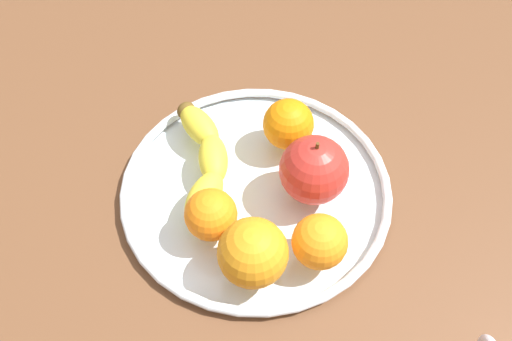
{
  "coord_description": "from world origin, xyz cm",
  "views": [
    {
      "loc": [
        -39.73,
        3.17,
        59.16
      ],
      "look_at": [
        0.0,
        0.0,
        4.8
      ],
      "focal_mm": 39.03,
      "sensor_mm": 36.0,
      "label": 1
    }
  ],
  "objects_px": {
    "fruit_bowl": "(256,189)",
    "banana": "(205,157)",
    "orange_front_left": "(253,253)",
    "apple": "(314,170)",
    "orange_front_right": "(211,215)",
    "orange_center": "(288,124)",
    "orange_back_right": "(320,242)"
  },
  "relations": [
    {
      "from": "fruit_bowl",
      "to": "apple",
      "type": "relative_size",
      "value": 3.73
    },
    {
      "from": "orange_front_right",
      "to": "orange_front_left",
      "type": "bearing_deg",
      "value": -142.42
    },
    {
      "from": "apple",
      "to": "orange_front_right",
      "type": "height_order",
      "value": "apple"
    },
    {
      "from": "apple",
      "to": "orange_front_left",
      "type": "height_order",
      "value": "apple"
    },
    {
      "from": "banana",
      "to": "orange_back_right",
      "type": "distance_m",
      "value": 0.19
    },
    {
      "from": "fruit_bowl",
      "to": "orange_front_right",
      "type": "height_order",
      "value": "orange_front_right"
    },
    {
      "from": "apple",
      "to": "orange_front_left",
      "type": "distance_m",
      "value": 0.13
    },
    {
      "from": "fruit_bowl",
      "to": "apple",
      "type": "xyz_separation_m",
      "value": [
        -0.01,
        -0.07,
        0.05
      ]
    },
    {
      "from": "banana",
      "to": "orange_front_left",
      "type": "distance_m",
      "value": 0.16
    },
    {
      "from": "apple",
      "to": "orange_front_left",
      "type": "relative_size",
      "value": 1.18
    },
    {
      "from": "orange_front_right",
      "to": "apple",
      "type": "bearing_deg",
      "value": -69.86
    },
    {
      "from": "orange_back_right",
      "to": "apple",
      "type": "bearing_deg",
      "value": -3.59
    },
    {
      "from": "orange_center",
      "to": "orange_front_left",
      "type": "xyz_separation_m",
      "value": [
        -0.18,
        0.06,
        0.01
      ]
    },
    {
      "from": "orange_front_left",
      "to": "fruit_bowl",
      "type": "bearing_deg",
      "value": -6.22
    },
    {
      "from": "fruit_bowl",
      "to": "orange_front_left",
      "type": "bearing_deg",
      "value": 173.78
    },
    {
      "from": "apple",
      "to": "orange_center",
      "type": "bearing_deg",
      "value": 14.47
    },
    {
      "from": "orange_back_right",
      "to": "orange_front_left",
      "type": "distance_m",
      "value": 0.08
    },
    {
      "from": "orange_front_right",
      "to": "orange_center",
      "type": "xyz_separation_m",
      "value": [
        0.13,
        -0.1,
        0.0
      ]
    },
    {
      "from": "apple",
      "to": "orange_center",
      "type": "xyz_separation_m",
      "value": [
        0.08,
        0.02,
        -0.01
      ]
    },
    {
      "from": "fruit_bowl",
      "to": "banana",
      "type": "xyz_separation_m",
      "value": [
        0.03,
        0.06,
        0.03
      ]
    },
    {
      "from": "banana",
      "to": "fruit_bowl",
      "type": "bearing_deg",
      "value": -120.44
    },
    {
      "from": "banana",
      "to": "orange_center",
      "type": "xyz_separation_m",
      "value": [
        0.03,
        -0.11,
        0.01
      ]
    },
    {
      "from": "fruit_bowl",
      "to": "orange_center",
      "type": "xyz_separation_m",
      "value": [
        0.07,
        -0.05,
        0.04
      ]
    },
    {
      "from": "apple",
      "to": "orange_front_left",
      "type": "bearing_deg",
      "value": 141.83
    },
    {
      "from": "fruit_bowl",
      "to": "orange_front_right",
      "type": "xyz_separation_m",
      "value": [
        -0.06,
        0.06,
        0.04
      ]
    },
    {
      "from": "orange_front_right",
      "to": "orange_center",
      "type": "height_order",
      "value": "orange_center"
    },
    {
      "from": "orange_back_right",
      "to": "orange_front_left",
      "type": "height_order",
      "value": "orange_front_left"
    },
    {
      "from": "orange_front_left",
      "to": "apple",
      "type": "bearing_deg",
      "value": -38.17
    },
    {
      "from": "orange_center",
      "to": "orange_front_left",
      "type": "relative_size",
      "value": 0.85
    },
    {
      "from": "orange_back_right",
      "to": "orange_front_left",
      "type": "xyz_separation_m",
      "value": [
        -0.01,
        0.08,
        0.01
      ]
    },
    {
      "from": "fruit_bowl",
      "to": "orange_front_left",
      "type": "relative_size",
      "value": 4.39
    },
    {
      "from": "fruit_bowl",
      "to": "orange_center",
      "type": "bearing_deg",
      "value": -34.78
    }
  ]
}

